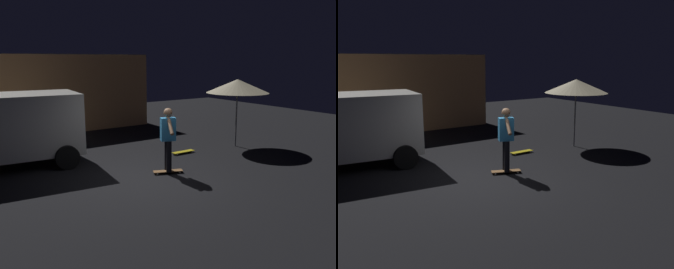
{
  "view_description": "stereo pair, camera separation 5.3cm",
  "coord_description": "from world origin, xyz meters",
  "views": [
    {
      "loc": [
        -4.43,
        -7.37,
        2.97
      ],
      "look_at": [
        0.69,
        0.13,
        1.05
      ],
      "focal_mm": 38.33,
      "sensor_mm": 36.0,
      "label": 1
    },
    {
      "loc": [
        -4.39,
        -7.4,
        2.97
      ],
      "look_at": [
        0.69,
        0.13,
        1.05
      ],
      "focal_mm": 38.33,
      "sensor_mm": 36.0,
      "label": 2
    }
  ],
  "objects": [
    {
      "name": "skater",
      "position": [
        0.69,
        0.13,
        1.04
      ],
      "size": [
        0.44,
        0.95,
        1.67
      ],
      "color": "black",
      "rests_on": "skateboard_ridden"
    },
    {
      "name": "skateboard_spare",
      "position": [
        2.23,
        1.52,
        0.06
      ],
      "size": [
        0.78,
        0.23,
        0.07
      ],
      "color": "gold",
      "rests_on": "ground_plane"
    },
    {
      "name": "patio_umbrella",
      "position": [
        4.33,
        1.31,
        2.07
      ],
      "size": [
        2.1,
        2.1,
        2.3
      ],
      "color": "slate",
      "rests_on": "ground_plane"
    },
    {
      "name": "low_building",
      "position": [
        -1.12,
        8.95,
        1.57
      ],
      "size": [
        10.25,
        4.49,
        3.15
      ],
      "color": "tan",
      "rests_on": "ground_plane"
    },
    {
      "name": "ground_plane",
      "position": [
        0.0,
        0.0,
        0.0
      ],
      "size": [
        28.0,
        28.0,
        0.0
      ],
      "primitive_type": "plane",
      "color": "black"
    },
    {
      "name": "skateboard_ridden",
      "position": [
        0.69,
        0.13,
        0.06
      ],
      "size": [
        0.8,
        0.47,
        0.07
      ],
      "color": "olive",
      "rests_on": "ground_plane"
    }
  ]
}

